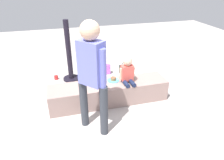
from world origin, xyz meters
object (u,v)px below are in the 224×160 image
water_bottle_near_gift (105,79)px  cake_box_white (138,75)px  gift_bag (106,69)px  water_bottle_far_side (87,77)px  child_seated (128,72)px  party_cup_red (56,77)px  handbag_black_leather (126,69)px  adult_standing (92,70)px  cake_plate (113,80)px

water_bottle_near_gift → cake_box_white: 0.78m
gift_bag → water_bottle_far_side: bearing=-153.8°
water_bottle_near_gift → child_seated: bearing=-72.1°
party_cup_red → handbag_black_leather: (1.62, -0.10, 0.06)m
party_cup_red → cake_box_white: (1.80, -0.43, 0.03)m
water_bottle_far_side → cake_box_white: size_ratio=0.62×
water_bottle_far_side → party_cup_red: 0.72m
water_bottle_near_gift → cake_box_white: size_ratio=0.70×
child_seated → handbag_black_leather: child_seated is taller
party_cup_red → handbag_black_leather: size_ratio=0.29×
adult_standing → water_bottle_far_side: size_ratio=8.41×
adult_standing → handbag_black_leather: bearing=57.8°
cake_plate → water_bottle_near_gift: (-0.02, 0.63, -0.30)m
adult_standing → water_bottle_near_gift: (0.49, 1.38, -0.89)m
adult_standing → cake_box_white: bearing=48.0°
gift_bag → party_cup_red: (-1.15, 0.03, -0.08)m
adult_standing → party_cup_red: adult_standing is taller
adult_standing → cake_box_white: adult_standing is taller
water_bottle_far_side → handbag_black_leather: handbag_black_leather is taller
party_cup_red → water_bottle_far_side: bearing=-22.3°
water_bottle_near_gift → party_cup_red: bearing=155.2°
child_seated → cake_plate: child_seated is taller
child_seated → adult_standing: size_ratio=0.29×
gift_bag → handbag_black_leather: (0.47, -0.07, -0.02)m
cake_box_white → handbag_black_leather: (-0.17, 0.33, 0.04)m
child_seated → party_cup_red: (-1.26, 1.22, -0.55)m
child_seated → water_bottle_near_gift: size_ratio=2.18×
gift_bag → party_cup_red: size_ratio=3.12×
party_cup_red → adult_standing: bearing=-74.2°
handbag_black_leather → child_seated: bearing=-107.9°
cake_plate → handbag_black_leather: 1.20m
party_cup_red → cake_plate: bearing=-46.8°
party_cup_red → cake_box_white: 1.85m
adult_standing → gift_bag: bearing=70.9°
child_seated → adult_standing: (-0.74, -0.62, 0.40)m
gift_bag → handbag_black_leather: size_ratio=0.91×
adult_standing → party_cup_red: bearing=105.8°
party_cup_red → cake_box_white: size_ratio=0.29×
cake_plate → cake_box_white: (0.76, 0.67, -0.33)m
child_seated → gift_bag: bearing=95.2°
water_bottle_near_gift → party_cup_red: (-1.02, 0.47, -0.06)m
cake_plate → cake_box_white: bearing=41.1°
water_bottle_far_side → cake_box_white: (1.13, -0.16, -0.02)m
handbag_black_leather → cake_box_white: bearing=-62.4°
water_bottle_far_side → child_seated: bearing=-57.9°
child_seated → water_bottle_far_side: (-0.60, 0.95, -0.50)m
water_bottle_near_gift → party_cup_red: 1.12m
cake_box_white → handbag_black_leather: 0.38m
gift_bag → water_bottle_near_gift: gift_bag is taller
adult_standing → gift_bag: 2.11m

